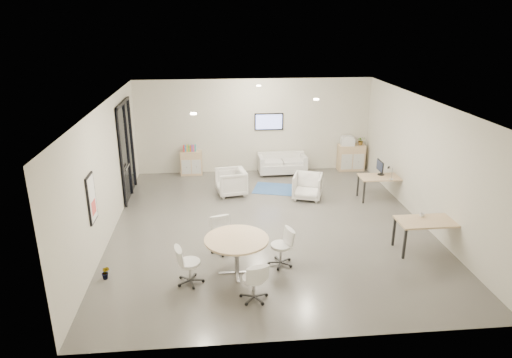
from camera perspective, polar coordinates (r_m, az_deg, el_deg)
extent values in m
cube|color=#57544F|center=(12.14, 1.72, -7.48)|extent=(8.00, 9.00, 0.80)
cube|color=white|center=(10.92, 1.94, 11.55)|extent=(8.00, 9.00, 0.80)
cube|color=beige|center=(16.07, -0.36, 6.95)|extent=(8.00, 0.80, 3.20)
cube|color=beige|center=(6.95, 6.93, -11.13)|extent=(8.00, 0.80, 3.20)
cube|color=beige|center=(11.69, -20.12, 0.80)|extent=(0.80, 9.00, 3.20)
cube|color=beige|center=(12.68, 21.97, 2.00)|extent=(0.80, 9.00, 3.20)
cube|color=black|center=(13.97, -15.88, 3.49)|extent=(0.02, 1.90, 2.85)
cube|color=black|center=(13.66, -16.34, 9.07)|extent=(0.06, 1.90, 0.08)
cube|color=black|center=(13.11, -16.46, 2.38)|extent=(0.06, 0.08, 2.85)
cube|color=black|center=(14.83, -15.22, 4.47)|extent=(0.06, 0.08, 2.85)
cube|color=black|center=(14.11, -15.70, 3.66)|extent=(0.06, 0.07, 2.85)
cube|color=#B2B2B7|center=(13.64, -15.81, 1.46)|extent=(0.04, 0.60, 0.05)
cube|color=black|center=(10.14, -19.88, -2.31)|extent=(0.04, 0.54, 1.04)
cube|color=white|center=(10.13, -19.76, -2.30)|extent=(0.01, 0.46, 0.96)
cube|color=#DD4844|center=(10.20, -19.62, -3.35)|extent=(0.01, 0.32, 0.30)
cube|color=black|center=(15.67, 1.62, 7.17)|extent=(0.98, 0.05, 0.58)
cube|color=#93A4FF|center=(15.64, 1.63, 7.15)|extent=(0.90, 0.01, 0.50)
cylinder|color=#FFEAC6|center=(9.92, -7.82, 8.09)|extent=(0.14, 0.14, 0.03)
cylinder|color=#FFEAC6|center=(11.68, 7.54, 9.84)|extent=(0.14, 0.14, 0.03)
cylinder|color=#FFEAC6|center=(13.93, 0.33, 11.58)|extent=(0.14, 0.14, 0.03)
cube|color=tan|center=(15.75, -8.08, 2.01)|extent=(0.73, 0.37, 0.82)
cube|color=silver|center=(15.61, -8.71, 1.49)|extent=(0.31, 0.02, 0.49)
cube|color=silver|center=(15.59, -7.47, 1.53)|extent=(0.31, 0.02, 0.49)
cube|color=tan|center=(16.40, 11.78, 2.66)|extent=(0.91, 0.43, 0.91)
cube|color=silver|center=(16.17, 11.27, 2.11)|extent=(0.38, 0.02, 0.55)
cube|color=silver|center=(16.29, 12.69, 2.14)|extent=(0.38, 0.02, 0.55)
cube|color=red|center=(15.62, -9.01, 3.80)|extent=(0.04, 0.14, 0.22)
cube|color=#337FCC|center=(15.61, -8.81, 3.81)|extent=(0.04, 0.14, 0.22)
cube|color=gold|center=(15.61, -8.61, 3.82)|extent=(0.04, 0.14, 0.22)
cube|color=#4CB24C|center=(15.61, -8.41, 3.82)|extent=(0.04, 0.14, 0.22)
cube|color=#CC6619|center=(15.60, -8.20, 3.83)|extent=(0.04, 0.14, 0.22)
cube|color=purple|center=(15.60, -8.00, 3.84)|extent=(0.04, 0.14, 0.22)
cube|color=#E54C7F|center=(15.60, -7.80, 3.85)|extent=(0.04, 0.14, 0.22)
cube|color=teal|center=(15.60, -7.60, 3.85)|extent=(0.04, 0.14, 0.22)
cube|color=white|center=(16.20, 11.36, 4.64)|extent=(0.50, 0.43, 0.27)
cube|color=white|center=(16.15, 11.40, 5.20)|extent=(0.37, 0.32, 0.06)
cube|color=silver|center=(15.72, 3.27, 1.53)|extent=(1.63, 0.85, 0.30)
cube|color=silver|center=(15.93, 3.12, 2.91)|extent=(1.61, 0.23, 0.30)
cube|color=silver|center=(15.59, 0.61, 1.98)|extent=(0.17, 0.81, 0.60)
cube|color=silver|center=(15.80, 5.91, 2.12)|extent=(0.17, 0.81, 0.60)
cube|color=#33559B|center=(14.38, 2.90, -1.26)|extent=(1.79, 1.44, 0.01)
imported|color=silver|center=(13.84, -3.14, -0.25)|extent=(0.92, 0.96, 0.87)
imported|color=silver|center=(13.60, 6.45, -0.79)|extent=(1.01, 0.97, 0.83)
cube|color=tan|center=(13.90, 15.54, 0.24)|extent=(1.37, 0.71, 0.04)
cube|color=black|center=(13.56, 13.34, -1.65)|extent=(0.05, 0.05, 0.67)
cube|color=black|center=(14.00, 18.22, -1.43)|extent=(0.05, 0.05, 0.67)
cube|color=black|center=(14.07, 12.61, -0.80)|extent=(0.05, 0.05, 0.67)
cube|color=black|center=(14.50, 17.34, -0.62)|extent=(0.05, 0.05, 0.67)
cube|color=tan|center=(11.14, 20.89, -4.95)|extent=(1.47, 0.74, 0.04)
cube|color=black|center=(10.77, 18.07, -7.73)|extent=(0.05, 0.05, 0.72)
cube|color=black|center=(11.36, 24.44, -7.10)|extent=(0.05, 0.05, 0.72)
cube|color=black|center=(11.28, 16.85, -6.30)|extent=(0.05, 0.05, 0.72)
cube|color=black|center=(11.85, 22.99, -5.79)|extent=(0.05, 0.05, 0.72)
cylinder|color=black|center=(14.03, 15.34, 0.56)|extent=(0.20, 0.20, 0.02)
cube|color=black|center=(13.99, 15.38, 1.02)|extent=(0.04, 0.03, 0.24)
cube|color=black|center=(13.93, 15.25, 1.60)|extent=(0.03, 0.50, 0.32)
cylinder|color=tan|center=(9.50, -2.45, -7.56)|extent=(1.34, 1.34, 0.04)
cylinder|color=#B2B2B7|center=(9.70, -2.41, -9.71)|extent=(0.10, 0.10, 0.77)
cube|color=#B2B2B7|center=(9.88, -2.38, -11.58)|extent=(0.78, 0.06, 0.03)
cube|color=#B2B2B7|center=(9.88, -2.38, -11.58)|extent=(0.06, 0.78, 0.03)
imported|color=#3F7F3F|center=(16.32, 12.97, 4.59)|extent=(0.28, 0.31, 0.23)
imported|color=#3F7F3F|center=(10.14, -18.24, -11.46)|extent=(0.23, 0.34, 0.14)
imported|color=white|center=(11.25, 20.05, -4.19)|extent=(0.13, 0.12, 0.11)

